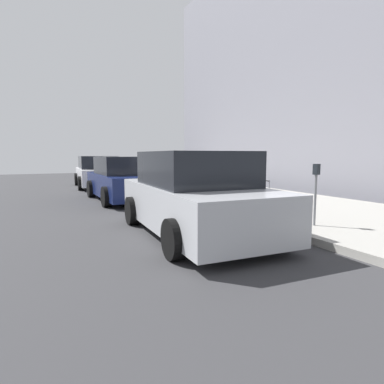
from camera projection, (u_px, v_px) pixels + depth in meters
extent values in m
plane|color=#333335|center=(174.00, 201.00, 11.24)|extent=(40.00, 40.00, 0.00)
cube|color=#9E9B93|center=(234.00, 195.00, 12.32)|extent=(18.00, 5.00, 0.14)
cube|color=gray|center=(333.00, 51.00, 13.81)|extent=(24.00, 3.00, 12.08)
cube|color=navy|center=(264.00, 203.00, 7.67)|extent=(0.44, 0.25, 0.63)
cube|color=black|center=(264.00, 203.00, 7.67)|extent=(0.43, 0.08, 0.64)
cylinder|color=gray|center=(269.00, 186.00, 7.45)|extent=(0.02, 0.02, 0.22)
cylinder|color=gray|center=(261.00, 185.00, 7.78)|extent=(0.02, 0.02, 0.22)
cylinder|color=black|center=(265.00, 181.00, 7.60)|extent=(0.36, 0.06, 0.02)
cylinder|color=black|center=(269.00, 216.00, 7.53)|extent=(0.05, 0.02, 0.04)
cylinder|color=black|center=(260.00, 214.00, 7.87)|extent=(0.05, 0.02, 0.04)
cube|color=#59601E|center=(251.00, 198.00, 8.14)|extent=(0.48, 0.28, 0.72)
cube|color=black|center=(251.00, 198.00, 8.14)|extent=(0.47, 0.09, 0.74)
cylinder|color=gray|center=(255.00, 179.00, 7.90)|extent=(0.02, 0.02, 0.30)
cylinder|color=gray|center=(247.00, 177.00, 8.27)|extent=(0.02, 0.02, 0.30)
cylinder|color=black|center=(251.00, 172.00, 8.06)|extent=(0.40, 0.06, 0.02)
cylinder|color=black|center=(255.00, 213.00, 7.99)|extent=(0.05, 0.02, 0.04)
cylinder|color=black|center=(246.00, 210.00, 8.37)|extent=(0.05, 0.02, 0.04)
cube|color=red|center=(239.00, 195.00, 8.59)|extent=(0.36, 0.26, 0.77)
cube|color=black|center=(239.00, 195.00, 8.59)|extent=(0.36, 0.07, 0.79)
cylinder|color=gray|center=(242.00, 176.00, 8.40)|extent=(0.02, 0.02, 0.25)
cylinder|color=gray|center=(237.00, 176.00, 8.66)|extent=(0.02, 0.02, 0.25)
cylinder|color=black|center=(239.00, 171.00, 8.52)|extent=(0.29, 0.04, 0.02)
cylinder|color=black|center=(242.00, 209.00, 8.49)|extent=(0.05, 0.02, 0.04)
cylinder|color=black|center=(236.00, 208.00, 8.77)|extent=(0.05, 0.02, 0.04)
cube|color=black|center=(231.00, 197.00, 9.06)|extent=(0.44, 0.23, 0.55)
cube|color=black|center=(231.00, 197.00, 9.06)|extent=(0.45, 0.05, 0.56)
cylinder|color=gray|center=(235.00, 184.00, 8.85)|extent=(0.02, 0.02, 0.21)
cylinder|color=gray|center=(227.00, 183.00, 9.19)|extent=(0.02, 0.02, 0.21)
cylinder|color=black|center=(231.00, 179.00, 9.01)|extent=(0.38, 0.03, 0.02)
cylinder|color=black|center=(234.00, 207.00, 8.92)|extent=(0.04, 0.02, 0.04)
cylinder|color=black|center=(227.00, 205.00, 9.27)|extent=(0.04, 0.02, 0.04)
cube|color=maroon|center=(222.00, 192.00, 9.53)|extent=(0.43, 0.22, 0.71)
cube|color=black|center=(222.00, 192.00, 9.53)|extent=(0.43, 0.06, 0.72)
cylinder|color=gray|center=(225.00, 180.00, 9.33)|extent=(0.02, 0.02, 0.04)
cylinder|color=gray|center=(219.00, 179.00, 9.65)|extent=(0.02, 0.02, 0.04)
cylinder|color=black|center=(222.00, 179.00, 9.49)|extent=(0.36, 0.04, 0.02)
cylinder|color=black|center=(224.00, 204.00, 9.40)|extent=(0.04, 0.02, 0.04)
cylinder|color=black|center=(219.00, 202.00, 9.74)|extent=(0.04, 0.02, 0.04)
cube|color=#9EA0A8|center=(214.00, 190.00, 9.98)|extent=(0.38, 0.28, 0.71)
cube|color=black|center=(214.00, 190.00, 9.98)|extent=(0.37, 0.08, 0.72)
cylinder|color=gray|center=(216.00, 179.00, 9.79)|extent=(0.02, 0.02, 0.04)
cylinder|color=gray|center=(212.00, 178.00, 10.07)|extent=(0.02, 0.02, 0.04)
cylinder|color=black|center=(214.00, 178.00, 9.93)|extent=(0.30, 0.05, 0.02)
cylinder|color=black|center=(216.00, 202.00, 9.87)|extent=(0.05, 0.02, 0.04)
cylinder|color=black|center=(211.00, 200.00, 10.16)|extent=(0.05, 0.02, 0.04)
cylinder|color=#D89E0C|center=(202.00, 190.00, 10.54)|extent=(0.20, 0.20, 0.61)
sphere|color=#D89E0C|center=(202.00, 179.00, 10.50)|extent=(0.21, 0.21, 0.21)
cylinder|color=#D89E0C|center=(200.00, 189.00, 10.67)|extent=(0.09, 0.10, 0.09)
cylinder|color=#D89E0C|center=(204.00, 190.00, 10.40)|extent=(0.09, 0.10, 0.09)
cylinder|color=brown|center=(189.00, 184.00, 11.03)|extent=(0.14, 0.14, 0.91)
cylinder|color=slate|center=(315.00, 200.00, 6.61)|extent=(0.05, 0.05, 1.05)
cube|color=#1E2328|center=(316.00, 169.00, 6.53)|extent=(0.12, 0.09, 0.22)
cube|color=#B2B5BA|center=(195.00, 205.00, 6.48)|extent=(4.51, 2.10, 0.82)
cube|color=black|center=(195.00, 168.00, 6.39)|extent=(2.38, 1.85, 0.67)
cylinder|color=black|center=(132.00, 211.00, 7.38)|extent=(0.65, 0.25, 0.64)
cylinder|color=black|center=(207.00, 205.00, 8.14)|extent=(0.65, 0.25, 0.64)
cylinder|color=black|center=(174.00, 239.00, 4.88)|extent=(0.65, 0.25, 0.64)
cylinder|color=black|center=(276.00, 228.00, 5.64)|extent=(0.65, 0.25, 0.64)
cube|color=#141E4C|center=(125.00, 185.00, 11.38)|extent=(4.26, 1.94, 0.75)
cube|color=black|center=(125.00, 165.00, 11.30)|extent=(2.23, 1.76, 0.61)
cylinder|color=black|center=(91.00, 189.00, 12.14)|extent=(0.64, 0.23, 0.64)
cylinder|color=black|center=(139.00, 187.00, 13.00)|extent=(0.64, 0.23, 0.64)
cylinder|color=black|center=(106.00, 197.00, 9.82)|extent=(0.64, 0.23, 0.64)
cylinder|color=black|center=(164.00, 193.00, 10.67)|extent=(0.64, 0.23, 0.64)
cube|color=silver|center=(98.00, 176.00, 16.05)|extent=(4.45, 2.08, 0.75)
cube|color=black|center=(98.00, 162.00, 15.97)|extent=(2.36, 1.81, 0.61)
cylinder|color=black|center=(77.00, 179.00, 16.95)|extent=(0.65, 0.26, 0.64)
cylinder|color=black|center=(113.00, 178.00, 17.66)|extent=(0.65, 0.26, 0.64)
cylinder|color=black|center=(81.00, 183.00, 14.48)|extent=(0.65, 0.26, 0.64)
cylinder|color=black|center=(122.00, 182.00, 15.20)|extent=(0.65, 0.26, 0.64)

